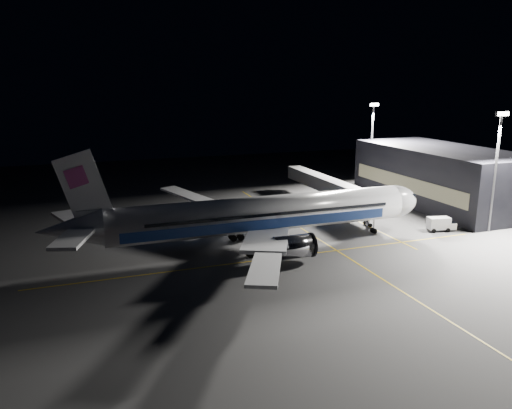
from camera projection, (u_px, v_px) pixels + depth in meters
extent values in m
plane|color=#4C4C4F|center=(263.00, 246.00, 79.37)|extent=(200.00, 200.00, 0.00)
cube|color=gold|center=(319.00, 239.00, 82.69)|extent=(0.25, 80.00, 0.01)
cube|color=gold|center=(277.00, 258.00, 73.89)|extent=(70.00, 0.25, 0.01)
cube|color=gold|center=(351.00, 218.00, 95.81)|extent=(0.25, 40.00, 0.01)
cylinder|color=silver|center=(263.00, 214.00, 78.11)|extent=(48.00, 5.60, 5.60)
ellipsoid|color=silver|center=(392.00, 202.00, 86.09)|extent=(8.96, 5.60, 5.60)
cube|color=black|center=(404.00, 195.00, 86.62)|extent=(2.20, 3.40, 0.90)
cone|color=silver|center=(69.00, 230.00, 68.56)|extent=(9.00, 5.49, 5.49)
cube|color=#203F93|center=(251.00, 216.00, 80.53)|extent=(42.24, 0.25, 1.50)
cube|color=#203F93|center=(263.00, 225.00, 75.45)|extent=(42.24, 0.25, 1.50)
cube|color=silver|center=(232.00, 213.00, 84.96)|extent=(11.36, 15.23, 1.53)
cube|color=silver|center=(266.00, 240.00, 70.35)|extent=(11.36, 15.23, 1.53)
cube|color=silver|center=(187.00, 195.00, 94.50)|extent=(8.57, 13.22, 1.31)
cube|color=silver|center=(265.00, 269.00, 57.08)|extent=(8.57, 13.22, 1.31)
cube|color=silver|center=(73.00, 218.00, 73.40)|extent=(6.20, 9.67, 0.45)
cube|color=silver|center=(73.00, 238.00, 63.90)|extent=(6.20, 9.67, 0.45)
cube|color=white|center=(83.00, 187.00, 67.92)|extent=(7.53, 0.40, 10.28)
cube|color=#C54399|center=(76.00, 177.00, 67.32)|extent=(3.22, 0.55, 3.22)
cylinder|color=#B7B7BF|center=(251.00, 216.00, 87.37)|extent=(5.60, 3.40, 3.40)
cylinder|color=#B7B7BF|center=(293.00, 247.00, 70.95)|extent=(5.60, 3.40, 3.40)
cylinder|color=#9999A0|center=(374.00, 226.00, 85.89)|extent=(0.26, 0.26, 2.50)
cylinder|color=black|center=(373.00, 231.00, 86.08)|extent=(0.90, 0.70, 0.90)
cylinder|color=#9999A0|center=(236.00, 233.00, 82.00)|extent=(0.26, 0.26, 2.50)
cylinder|color=#9999A0|center=(254.00, 249.00, 74.15)|extent=(0.26, 0.26, 2.50)
cylinder|color=black|center=(236.00, 237.00, 82.16)|extent=(1.10, 1.60, 1.10)
cylinder|color=black|center=(254.00, 253.00, 74.31)|extent=(1.10, 1.60, 1.10)
cube|color=black|center=(441.00, 176.00, 106.02)|extent=(18.00, 40.00, 12.00)
cube|color=#504E39|center=(405.00, 183.00, 103.25)|extent=(0.15, 36.00, 3.00)
cube|color=#B2B2B7|center=(327.00, 185.00, 103.89)|extent=(3.00, 33.90, 2.80)
cube|color=#B2B2B7|center=(369.00, 201.00, 89.43)|extent=(3.60, 3.20, 3.40)
cylinder|color=#9999A0|center=(368.00, 218.00, 90.15)|extent=(0.70, 0.70, 3.10)
cylinder|color=black|center=(370.00, 225.00, 89.61)|extent=(0.70, 0.30, 0.70)
cylinder|color=black|center=(365.00, 223.00, 91.26)|extent=(0.70, 0.30, 0.70)
cylinder|color=#59595E|center=(371.00, 148.00, 119.51)|extent=(0.44, 0.44, 20.00)
cube|color=#59595E|center=(374.00, 105.00, 117.06)|extent=(2.40, 0.50, 0.80)
cube|color=white|center=(375.00, 105.00, 116.74)|extent=(2.20, 0.15, 0.60)
cylinder|color=#59595E|center=(495.00, 175.00, 84.82)|extent=(0.44, 0.44, 20.00)
cube|color=#59595E|center=(502.00, 114.00, 82.38)|extent=(2.40, 0.50, 0.80)
cube|color=white|center=(504.00, 114.00, 82.06)|extent=(2.20, 0.15, 0.60)
cube|color=silver|center=(439.00, 223.00, 87.01)|extent=(4.04, 2.56, 2.06)
cube|color=silver|center=(450.00, 226.00, 87.47)|extent=(1.81, 2.03, 1.12)
cube|color=black|center=(451.00, 223.00, 87.36)|extent=(1.41, 1.78, 0.47)
cylinder|color=black|center=(442.00, 227.00, 88.40)|extent=(0.78, 0.37, 0.75)
cylinder|color=black|center=(448.00, 230.00, 86.51)|extent=(0.78, 0.37, 0.75)
cylinder|color=black|center=(428.00, 228.00, 88.01)|extent=(0.78, 0.37, 0.75)
cylinder|color=black|center=(434.00, 231.00, 86.12)|extent=(0.78, 0.37, 0.75)
cube|color=black|center=(234.00, 222.00, 89.93)|extent=(2.71, 2.04, 1.11)
cube|color=black|center=(234.00, 219.00, 89.76)|extent=(1.22, 1.22, 0.60)
sphere|color=#FFF2CC|center=(232.00, 224.00, 89.11)|extent=(0.26, 0.26, 0.26)
sphere|color=#FFF2CC|center=(238.00, 224.00, 89.22)|extent=(0.26, 0.26, 0.26)
cylinder|color=black|center=(239.00, 223.00, 90.96)|extent=(0.64, 0.36, 0.60)
cylinder|color=black|center=(240.00, 226.00, 89.31)|extent=(0.64, 0.36, 0.60)
cylinder|color=black|center=(229.00, 224.00, 90.76)|extent=(0.64, 0.36, 0.60)
cylinder|color=black|center=(230.00, 226.00, 89.11)|extent=(0.64, 0.36, 0.60)
cone|color=#FF670A|center=(254.00, 237.00, 82.96)|extent=(0.37, 0.37, 0.56)
cone|color=#FF670A|center=(285.00, 232.00, 85.88)|extent=(0.41, 0.41, 0.61)
cone|color=#FF670A|center=(222.00, 226.00, 89.48)|extent=(0.42, 0.42, 0.63)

